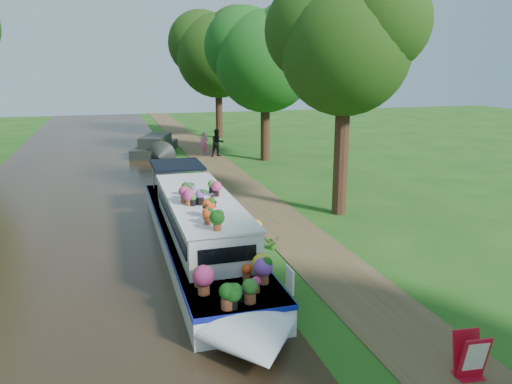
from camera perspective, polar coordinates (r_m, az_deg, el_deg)
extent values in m
plane|color=#1D4D13|center=(16.02, 1.71, -6.47)|extent=(100.00, 100.00, 0.00)
cube|color=black|center=(15.37, -20.31, -8.25)|extent=(10.00, 100.00, 0.02)
cube|color=brown|center=(16.41, 5.72, -5.98)|extent=(2.20, 100.00, 0.03)
cube|color=white|center=(16.03, -6.77, -5.06)|extent=(2.20, 12.00, 0.75)
cube|color=#101C9B|center=(15.93, -6.80, -3.99)|extent=(2.24, 12.04, 0.12)
cube|color=white|center=(15.00, -6.34, -2.77)|extent=(1.80, 7.00, 1.05)
cube|color=white|center=(14.85, -6.40, -0.72)|extent=(1.90, 7.10, 0.06)
cube|color=black|center=(15.15, -2.96, -2.24)|extent=(0.03, 6.40, 0.38)
cube|color=black|center=(14.86, -9.81, -2.76)|extent=(0.03, 6.40, 0.38)
cube|color=black|center=(19.76, -9.02, 3.09)|extent=(1.90, 2.40, 0.10)
cube|color=white|center=(11.17, 3.89, -9.98)|extent=(0.04, 0.45, 0.55)
imported|color=#134914|center=(12.59, -5.81, -2.22)|extent=(0.28, 0.25, 0.45)
imported|color=#134914|center=(13.73, -4.94, -0.95)|extent=(0.26, 0.26, 0.39)
cylinder|color=#311B10|center=(19.52, 9.68, 3.99)|extent=(0.56, 0.56, 4.55)
sphere|color=#16340D|center=(19.24, 10.18, 15.67)|extent=(4.80, 4.80, 4.80)
sphere|color=#16340D|center=(19.11, 14.04, 18.38)|extent=(3.60, 3.60, 3.60)
sphere|color=#16340D|center=(19.69, 6.84, 17.84)|extent=(3.84, 3.84, 3.84)
cylinder|color=#311B10|center=(30.89, 1.05, 7.18)|extent=(0.56, 0.56, 3.85)
sphere|color=#134914|center=(30.67, 1.08, 14.67)|extent=(6.00, 6.00, 6.00)
sphere|color=#134914|center=(30.24, 3.90, 16.92)|extent=(4.50, 4.50, 4.50)
sphere|color=#134914|center=(31.40, -1.41, 16.29)|extent=(4.80, 4.80, 4.80)
cylinder|color=#311B10|center=(41.33, -4.25, 9.12)|extent=(0.56, 0.56, 4.20)
sphere|color=#16340D|center=(41.19, -4.36, 15.25)|extent=(6.60, 6.60, 6.60)
sphere|color=#16340D|center=(40.58, -2.18, 17.16)|extent=(4.95, 4.95, 4.95)
sphere|color=#16340D|center=(42.13, -6.33, 16.52)|extent=(5.28, 5.28, 5.28)
cube|color=black|center=(34.35, -11.45, 4.88)|extent=(3.66, 6.03, 0.57)
cube|color=black|center=(33.79, -11.43, 5.80)|extent=(2.49, 3.64, 0.67)
cube|color=red|center=(10.66, 23.07, -18.70)|extent=(0.52, 0.44, 0.03)
cube|color=red|center=(10.38, 23.68, -16.99)|extent=(0.56, 0.27, 0.86)
cube|color=red|center=(10.51, 22.93, -16.49)|extent=(0.56, 0.27, 0.86)
cube|color=white|center=(10.33, 23.83, -16.87)|extent=(0.43, 0.18, 0.60)
imported|color=#F26380|center=(32.91, -5.97, 5.52)|extent=(0.57, 0.39, 1.50)
imported|color=black|center=(32.24, -4.44, 5.61)|extent=(0.93, 0.77, 1.76)
imported|color=#366D20|center=(15.93, 1.93, -5.76)|extent=(0.49, 0.46, 0.44)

